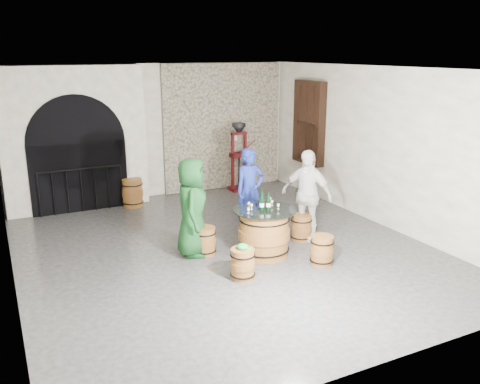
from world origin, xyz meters
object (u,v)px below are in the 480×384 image
barrel_stool_far (252,222)px  corking_press (239,152)px  person_white (306,195)px  wine_bottle_left (262,203)px  barrel_table (264,232)px  barrel_stool_near_right (322,250)px  barrel_stool_right (301,228)px  wine_bottle_right (262,199)px  person_green (192,207)px  barrel_stool_near_left (243,264)px  side_barrel (133,193)px  person_blue (250,190)px  wine_bottle_center (268,203)px  barrel_stool_left (205,241)px

barrel_stool_far → corking_press: corking_press is taller
person_white → wine_bottle_left: 1.25m
barrel_table → barrel_stool_near_right: size_ratio=2.20×
barrel_stool_right → wine_bottle_right: (-0.95, -0.15, 0.73)m
person_green → wine_bottle_right: bearing=-86.5°
barrel_stool_near_left → wine_bottle_left: size_ratio=1.54×
barrel_table → wine_bottle_left: bearing=-150.2°
barrel_stool_near_right → side_barrel: 5.09m
person_blue → person_white: size_ratio=0.96×
barrel_stool_right → person_green: bearing=172.8°
barrel_table → wine_bottle_center: 0.56m
wine_bottle_right → side_barrel: size_ratio=0.50×
barrel_stool_left → barrel_stool_far: (1.21, 0.51, 0.00)m
person_white → side_barrel: bearing=-176.8°
person_white → wine_bottle_center: 1.17m
wine_bottle_center → wine_bottle_right: (0.01, 0.26, 0.00)m
barrel_stool_far → wine_bottle_center: (-0.26, -1.08, 0.73)m
barrel_stool_near_right → barrel_stool_near_left: bearing=176.7°
person_white → wine_bottle_center: bearing=-98.7°
person_white → barrel_table: bearing=-103.2°
barrel_stool_near_left → wine_bottle_center: 1.25m
side_barrel → corking_press: size_ratio=0.38×
barrel_stool_right → barrel_stool_near_left: same height
wine_bottle_right → corking_press: (1.47, 3.88, 0.03)m
side_barrel → corking_press: bearing=3.3°
wine_bottle_left → wine_bottle_right: (0.12, 0.21, 0.00)m
barrel_stool_right → person_white: person_white is taller
person_blue → corking_press: bearing=65.8°
barrel_stool_left → person_blue: bearing=30.1°
person_white → corking_press: (0.41, 3.70, 0.14)m
person_green → person_blue: size_ratio=1.04×
barrel_stool_far → person_white: size_ratio=0.29×
barrel_stool_near_left → corking_press: corking_press is taller
barrel_table → wine_bottle_left: wine_bottle_left is taller
barrel_stool_right → person_green: size_ratio=0.29×
wine_bottle_left → side_barrel: bearing=107.4°
barrel_stool_far → wine_bottle_right: bearing=-106.6°
barrel_table → barrel_stool_near_right: (0.68, -0.79, -0.17)m
barrel_stool_near_right → person_blue: (-0.33, 2.01, 0.59)m
person_white → barrel_stool_right: bearing=-103.2°
person_green → side_barrel: (-0.20, 3.31, -0.55)m
barrel_stool_left → barrel_stool_far: size_ratio=1.00×
corking_press → person_blue: bearing=-116.3°
barrel_stool_far → wine_bottle_center: size_ratio=1.54×
barrel_stool_far → person_green: size_ratio=0.29×
wine_bottle_left → person_blue: bearing=71.2°
barrel_table → wine_bottle_right: size_ratio=3.38×
barrel_table → person_blue: bearing=73.7°
barrel_stool_far → side_barrel: 3.31m
barrel_table → side_barrel: size_ratio=1.69×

